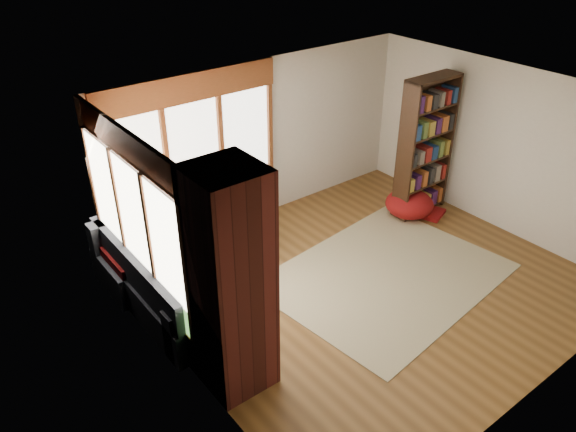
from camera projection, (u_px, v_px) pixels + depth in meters
floor at (367, 283)px, 7.82m from camera, size 5.50×5.50×0.00m
ceiling at (383, 103)px, 6.51m from camera, size 5.50×5.50×0.00m
wall_back at (261, 141)px, 8.87m from camera, size 5.50×0.04×2.60m
wall_front at (559, 298)px, 5.46m from camera, size 5.50×0.04×2.60m
wall_left at (183, 280)px, 5.71m from camera, size 0.04×5.00×2.60m
wall_right at (501, 148)px, 8.62m from camera, size 0.04×5.00×2.60m
windows_back at (195, 158)px, 8.19m from camera, size 2.82×0.10×1.90m
windows_left at (135, 227)px, 6.52m from camera, size 0.10×2.62×1.90m
roller_blind at (104, 171)px, 6.90m from camera, size 0.03×0.72×0.90m
brick_chimney at (231, 284)px, 5.66m from camera, size 0.70×0.70×2.60m
sectional_sofa at (182, 259)px, 7.79m from camera, size 2.20×2.20×0.80m
area_rug at (386, 275)px, 7.96m from camera, size 3.48×2.81×0.01m
bookshelf at (425, 147)px, 9.02m from camera, size 0.99×0.33×2.31m
pouf at (409, 203)px, 9.34m from camera, size 0.98×0.98×0.43m
dog_tan at (169, 223)px, 7.73m from camera, size 0.93×0.66×0.47m
dog_brindle at (196, 246)px, 7.24m from camera, size 0.80×0.96×0.47m
throw_pillows at (176, 223)px, 7.67m from camera, size 1.98×1.68×0.45m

